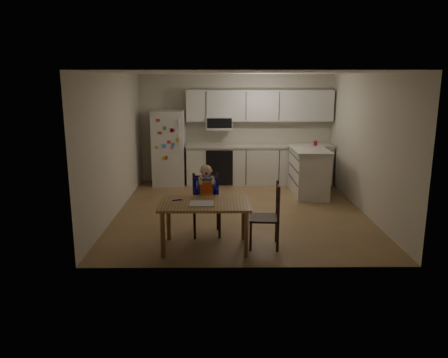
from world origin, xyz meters
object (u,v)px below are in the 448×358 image
at_px(refrigerator, 169,148).
at_px(dining_table, 205,209).
at_px(kitchen_island, 309,171).
at_px(chair_booster, 206,192).
at_px(chair_side, 271,211).
at_px(red_cup, 315,143).

xyz_separation_m(refrigerator, dining_table, (0.96, -3.97, -0.25)).
xyz_separation_m(kitchen_island, chair_booster, (-2.08, -2.38, 0.17)).
height_order(refrigerator, chair_booster, refrigerator).
bearing_deg(chair_booster, refrigerator, 101.45).
bearing_deg(dining_table, kitchen_island, 55.31).
bearing_deg(chair_booster, kitchen_island, 44.39).
height_order(kitchen_island, chair_booster, chair_booster).
distance_m(refrigerator, chair_booster, 3.49).
bearing_deg(dining_table, chair_side, 2.58).
bearing_deg(kitchen_island, refrigerator, 162.35).
relative_size(kitchen_island, chair_side, 1.41).
bearing_deg(red_cup, refrigerator, 169.96).
distance_m(red_cup, chair_booster, 3.61).
relative_size(dining_table, chair_booster, 1.15).
distance_m(kitchen_island, chair_side, 3.17).
relative_size(refrigerator, dining_table, 1.32).
bearing_deg(kitchen_island, chair_side, -110.94).
bearing_deg(chair_side, refrigerator, -149.65).
relative_size(refrigerator, red_cup, 16.62).
xyz_separation_m(red_cup, dining_table, (-2.27, -3.39, -0.44)).
xyz_separation_m(refrigerator, kitchen_island, (3.04, -0.97, -0.35)).
distance_m(red_cup, dining_table, 4.11).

